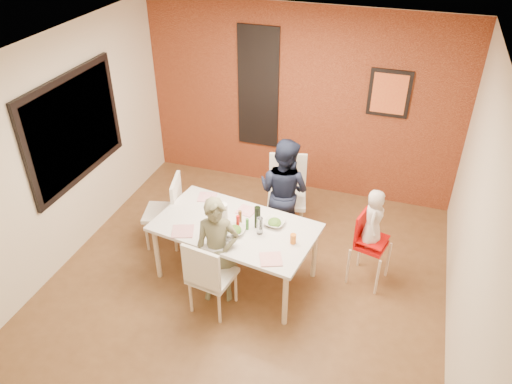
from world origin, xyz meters
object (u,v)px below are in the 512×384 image
(chair_far, at_px, (287,190))
(wine_bottle, at_px, (257,217))
(dining_table, at_px, (235,231))
(chair_left, at_px, (169,208))
(chair_near, at_px, (208,275))
(high_chair, at_px, (368,242))
(child_near, at_px, (217,252))
(paper_towel_roll, at_px, (223,213))
(toddler, at_px, (374,218))
(child_far, at_px, (284,191))

(chair_far, height_order, wine_bottle, chair_far)
(dining_table, bearing_deg, chair_far, 75.69)
(chair_left, xyz_separation_m, wine_bottle, (1.27, -0.29, 0.34))
(chair_near, distance_m, chair_far, 1.81)
(chair_far, xyz_separation_m, wine_bottle, (-0.05, -1.09, 0.29))
(chair_far, height_order, high_chair, chair_far)
(child_near, xyz_separation_m, paper_towel_roll, (-0.09, 0.41, 0.21))
(chair_far, relative_size, paper_towel_roll, 4.39)
(dining_table, xyz_separation_m, toddler, (1.47, 0.44, 0.21))
(chair_near, relative_size, chair_far, 0.90)
(child_far, distance_m, paper_towel_roll, 1.00)
(toddler, bearing_deg, child_far, 67.37)
(chair_left, height_order, child_far, child_far)
(chair_far, distance_m, chair_left, 1.55)
(chair_near, relative_size, high_chair, 1.04)
(toddler, bearing_deg, paper_towel_roll, 103.49)
(dining_table, xyz_separation_m, chair_left, (-1.03, 0.35, -0.15))
(chair_far, bearing_deg, dining_table, -118.27)
(high_chair, distance_m, child_near, 1.72)
(dining_table, height_order, wine_bottle, wine_bottle)
(chair_near, bearing_deg, toddler, -137.16)
(chair_near, distance_m, high_chair, 1.86)
(chair_near, bearing_deg, child_far, -96.12)
(paper_towel_roll, bearing_deg, toddler, 14.07)
(dining_table, height_order, chair_left, chair_left)
(high_chair, xyz_separation_m, paper_towel_roll, (-1.60, -0.42, 0.32))
(dining_table, xyz_separation_m, chair_far, (0.29, 1.15, -0.09))
(paper_towel_roll, bearing_deg, chair_left, 159.96)
(toddler, bearing_deg, dining_table, 106.02)
(chair_left, bearing_deg, child_far, 97.96)
(chair_near, height_order, child_near, child_near)
(high_chair, xyz_separation_m, child_far, (-1.13, 0.46, 0.17))
(chair_near, distance_m, chair_left, 1.36)
(child_far, distance_m, toddler, 1.25)
(child_near, relative_size, wine_bottle, 4.93)
(chair_far, bearing_deg, high_chair, -45.51)
(chair_near, xyz_separation_m, child_far, (0.39, 1.52, 0.19))
(chair_left, height_order, toddler, toddler)
(dining_table, distance_m, child_far, 0.96)
(child_near, relative_size, toddler, 1.87)
(chair_near, bearing_deg, paper_towel_roll, -75.15)
(wine_bottle, bearing_deg, child_near, -125.19)
(toddler, distance_m, wine_bottle, 1.28)
(chair_far, bearing_deg, paper_towel_roll, -125.64)
(chair_near, bearing_deg, chair_far, -93.43)
(dining_table, height_order, child_far, child_far)
(child_far, height_order, toddler, child_far)
(paper_towel_roll, bearing_deg, chair_near, -83.56)
(toddler, height_order, wine_bottle, toddler)
(chair_far, distance_m, child_near, 1.57)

